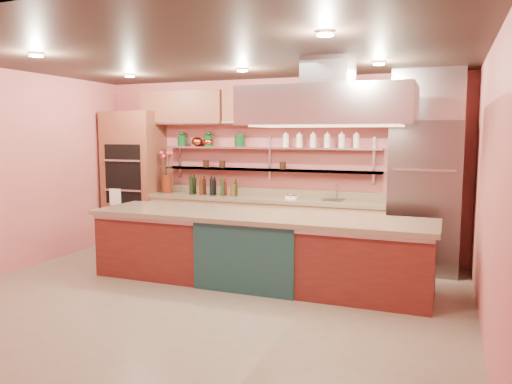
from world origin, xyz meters
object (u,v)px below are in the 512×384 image
at_px(refrigerator, 424,197).
at_px(island, 257,249).
at_px(kitchen_scale, 292,196).
at_px(green_canister, 240,141).
at_px(copper_kettle, 197,142).
at_px(flower_vase, 167,184).

xyz_separation_m(refrigerator, island, (-1.96, -1.41, -0.60)).
distance_m(island, kitchen_scale, 1.52).
bearing_deg(green_canister, copper_kettle, 180.00).
height_order(flower_vase, copper_kettle, copper_kettle).
bearing_deg(flower_vase, green_canister, 10.04).
bearing_deg(island, copper_kettle, 136.33).
height_order(island, flower_vase, flower_vase).
bearing_deg(kitchen_scale, copper_kettle, 149.71).
bearing_deg(refrigerator, copper_kettle, 176.40).
xyz_separation_m(refrigerator, green_canister, (-2.89, 0.23, 0.77)).
distance_m(island, flower_vase, 2.66).
relative_size(island, kitchen_scale, 25.68).
xyz_separation_m(kitchen_scale, copper_kettle, (-1.73, 0.22, 0.82)).
relative_size(flower_vase, green_canister, 1.52).
xyz_separation_m(copper_kettle, green_canister, (0.77, 0.00, 0.02)).
xyz_separation_m(flower_vase, green_canister, (1.24, 0.22, 0.73)).
bearing_deg(copper_kettle, refrigerator, -3.60).
bearing_deg(green_canister, flower_vase, -169.96).
bearing_deg(flower_vase, copper_kettle, 25.07).
height_order(flower_vase, green_canister, green_canister).
bearing_deg(kitchen_scale, flower_vase, 156.97).
height_order(kitchen_scale, green_canister, green_canister).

